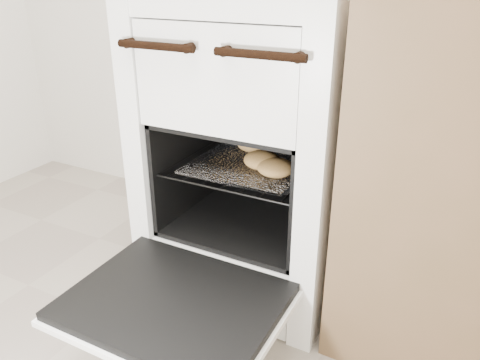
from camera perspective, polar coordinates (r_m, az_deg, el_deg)
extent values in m
cube|color=white|center=(1.54, 2.84, 4.32)|extent=(0.61, 0.66, 0.94)
cylinder|color=black|center=(1.23, -10.28, 15.78)|extent=(0.23, 0.02, 0.02)
cylinder|color=black|center=(1.08, 2.35, 15.02)|extent=(0.23, 0.02, 0.02)
cube|color=black|center=(1.26, -8.06, -14.46)|extent=(0.53, 0.41, 0.02)
cube|color=white|center=(1.27, -8.01, -15.12)|extent=(0.55, 0.43, 0.02)
cylinder|color=black|center=(1.58, -5.72, 3.24)|extent=(0.01, 0.43, 0.01)
cylinder|color=black|center=(1.41, 9.55, 0.25)|extent=(0.01, 0.43, 0.01)
cylinder|color=black|center=(1.32, -2.48, -1.16)|extent=(0.44, 0.01, 0.01)
cylinder|color=black|center=(1.66, 4.61, 4.23)|extent=(0.44, 0.01, 0.01)
cylinder|color=black|center=(1.56, -4.62, 3.03)|extent=(0.01, 0.41, 0.01)
cylinder|color=black|center=(1.53, -2.66, 2.65)|extent=(0.01, 0.41, 0.01)
cylinder|color=black|center=(1.51, -0.63, 2.26)|extent=(0.01, 0.41, 0.01)
cylinder|color=black|center=(1.48, 1.47, 1.85)|extent=(0.01, 0.41, 0.01)
cylinder|color=black|center=(1.46, 3.64, 1.42)|extent=(0.01, 0.41, 0.01)
cylinder|color=black|center=(1.44, 5.88, 0.98)|extent=(0.01, 0.41, 0.01)
cylinder|color=black|center=(1.42, 8.18, 0.52)|extent=(0.01, 0.41, 0.01)
cube|color=white|center=(1.46, 1.11, 1.80)|extent=(0.35, 0.31, 0.01)
ellipsoid|color=tan|center=(1.56, 1.51, 4.43)|extent=(0.14, 0.14, 0.05)
ellipsoid|color=tan|center=(1.42, 2.66, 2.46)|extent=(0.14, 0.14, 0.05)
ellipsoid|color=tan|center=(1.37, 4.40, 1.52)|extent=(0.14, 0.14, 0.05)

